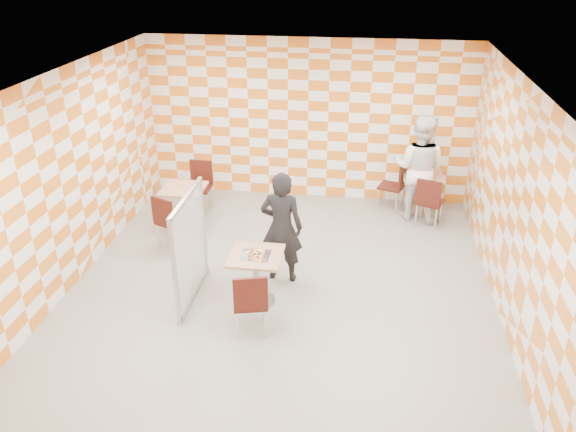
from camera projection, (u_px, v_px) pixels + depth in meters
The scene contains 15 objects.
room_shell at pixel (284, 182), 7.77m from camera, with size 7.00×7.00×7.00m.
main_table at pixel (256, 270), 7.57m from camera, with size 0.70×0.70×0.75m.
second_table at pixel (421, 186), 10.16m from camera, with size 0.70×0.70×0.75m.
empty_table at pixel (184, 201), 9.58m from camera, with size 0.70×0.70×0.75m.
chair_main_front at pixel (250, 300), 6.89m from camera, with size 0.51×0.52×0.92m.
chair_second_front at pixel (429, 199), 9.56m from camera, with size 0.54×0.55×0.92m.
chair_second_side at pixel (397, 183), 10.21m from camera, with size 0.54×0.54×0.92m.
chair_empty_near at pixel (168, 218), 8.90m from camera, with size 0.56×0.56×0.92m.
chair_empty_far at pixel (200, 182), 10.24m from camera, with size 0.43×0.44×0.92m.
partition at pixel (190, 247), 7.56m from camera, with size 0.08×1.38×1.55m.
man_dark at pixel (282, 227), 7.98m from camera, with size 0.61×0.40×1.68m, color black.
man_white at pixel (419, 168), 9.76m from camera, with size 0.92×0.72×1.90m, color white.
pizza_on_foil at pixel (256, 254), 7.45m from camera, with size 0.40×0.40×0.04m.
sport_bottle at pixel (416, 167), 10.12m from camera, with size 0.06×0.06×0.20m.
soda_bottle at pixel (428, 168), 10.03m from camera, with size 0.07×0.07×0.23m.
Camera 1 is at (1.07, -6.55, 4.52)m, focal length 35.00 mm.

